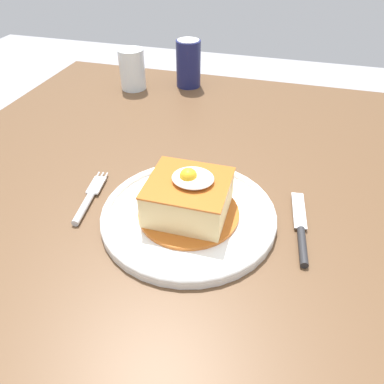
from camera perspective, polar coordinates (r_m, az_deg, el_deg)
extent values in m
plane|color=#99999E|center=(1.26, 4.36, -27.00)|extent=(6.00, 6.00, 0.00)
cube|color=brown|center=(0.68, 7.21, -0.85)|extent=(1.25, 1.05, 0.04)
cylinder|color=brown|center=(1.40, -13.27, 2.40)|extent=(0.07, 0.07, 0.70)
cylinder|color=white|center=(0.60, -0.52, -3.76)|extent=(0.28, 0.28, 0.01)
torus|color=white|center=(0.60, -0.52, -3.23)|extent=(0.28, 0.28, 0.01)
cylinder|color=#B75B1E|center=(0.60, -0.52, -3.19)|extent=(0.16, 0.16, 0.01)
cube|color=#E5C684|center=(0.58, -0.54, -0.89)|extent=(0.12, 0.11, 0.06)
cube|color=#B75B1E|center=(0.56, -0.56, 1.45)|extent=(0.12, 0.11, 0.00)
ellipsoid|color=white|center=(0.55, 0.14, 2.19)|extent=(0.06, 0.06, 0.01)
sphere|color=yellow|center=(0.55, -0.56, 2.41)|extent=(0.03, 0.03, 0.03)
cylinder|color=silver|center=(0.64, -16.46, -2.45)|extent=(0.02, 0.08, 0.01)
cube|color=silver|center=(0.69, -14.58, 1.03)|extent=(0.03, 0.05, 0.00)
cylinder|color=silver|center=(0.70, -13.30, 2.21)|extent=(0.01, 0.03, 0.00)
cylinder|color=silver|center=(0.70, -13.92, 2.26)|extent=(0.01, 0.03, 0.00)
cylinder|color=silver|center=(0.71, -14.52, 2.31)|extent=(0.01, 0.03, 0.00)
cylinder|color=#262628|center=(0.58, 16.73, -8.06)|extent=(0.02, 0.08, 0.01)
cube|color=silver|center=(0.64, 16.22, -2.71)|extent=(0.03, 0.09, 0.00)
cylinder|color=#191E51|center=(1.06, -0.56, 19.22)|extent=(0.07, 0.07, 0.12)
cylinder|color=silver|center=(1.04, -0.58, 22.45)|extent=(0.06, 0.06, 0.00)
cylinder|color=#3F2314|center=(1.06, -9.10, 17.03)|extent=(0.06, 0.06, 0.06)
cylinder|color=silver|center=(1.05, -9.24, 18.22)|extent=(0.07, 0.07, 0.10)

